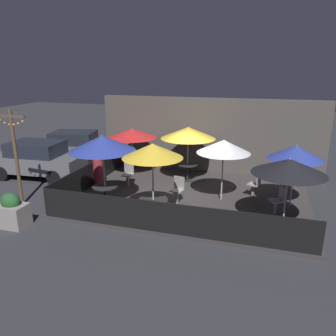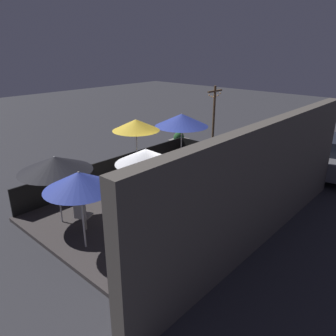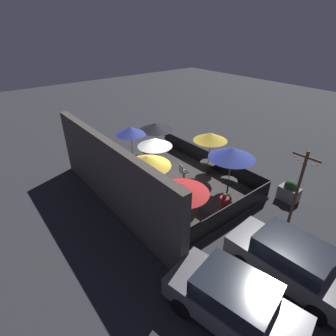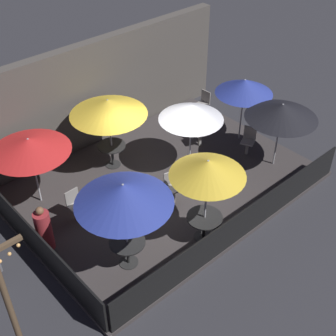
{
  "view_description": "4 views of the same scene",
  "coord_description": "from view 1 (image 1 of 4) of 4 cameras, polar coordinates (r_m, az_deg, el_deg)",
  "views": [
    {
      "loc": [
        2.48,
        -11.19,
        4.69
      ],
      "look_at": [
        -0.81,
        -0.31,
        1.24
      ],
      "focal_mm": 35.0,
      "sensor_mm": 36.0,
      "label": 1
    },
    {
      "loc": [
        7.56,
        6.77,
        5.23
      ],
      "look_at": [
        -0.14,
        -0.23,
        1.31
      ],
      "focal_mm": 35.0,
      "sensor_mm": 36.0,
      "label": 2
    },
    {
      "loc": [
        -9.38,
        7.49,
        7.69
      ],
      "look_at": [
        -0.4,
        0.32,
        1.29
      ],
      "focal_mm": 28.0,
      "sensor_mm": 36.0,
      "label": 3
    },
    {
      "loc": [
        -7.02,
        -8.05,
        8.96
      ],
      "look_at": [
        -0.12,
        -0.38,
        0.96
      ],
      "focal_mm": 50.0,
      "sensor_mm": 36.0,
      "label": 4
    }
  ],
  "objects": [
    {
      "name": "patio_umbrella_1",
      "position": [
        9.65,
        -2.71,
        3.0
      ],
      "size": [
        1.82,
        1.82,
        2.48
      ],
      "color": "#B2B2B7",
      "rests_on": "patio_deck"
    },
    {
      "name": "building_wall",
      "position": [
        14.98,
        7.01,
        5.39
      ],
      "size": [
        10.01,
        0.36,
        3.47
      ],
      "color": "#4C4742",
      "rests_on": "ground_plane"
    },
    {
      "name": "patio_deck",
      "position": [
        12.36,
        4.04,
        -5.17
      ],
      "size": [
        8.41,
        6.12,
        0.12
      ],
      "color": "#383333",
      "rests_on": "ground_plane"
    },
    {
      "name": "patio_chair_1",
      "position": [
        13.75,
        20.82,
        -1.41
      ],
      "size": [
        0.42,
        0.42,
        0.94
      ],
      "rotation": [
        0.0,
        0.0,
        -3.09
      ],
      "color": "gray",
      "rests_on": "patio_deck"
    },
    {
      "name": "patio_chair_2",
      "position": [
        11.51,
        1.69,
        -3.67
      ],
      "size": [
        0.48,
        0.48,
        0.96
      ],
      "rotation": [
        0.0,
        0.0,
        -1.79
      ],
      "color": "gray",
      "rests_on": "patio_deck"
    },
    {
      "name": "planter_box",
      "position": [
        11.24,
        -25.55,
        -6.87
      ],
      "size": [
        0.93,
        0.65,
        1.09
      ],
      "color": "gray",
      "rests_on": "ground_plane"
    },
    {
      "name": "fence_side_left",
      "position": [
        13.64,
        -13.21,
        -1.06
      ],
      "size": [
        0.05,
        5.92,
        0.95
      ],
      "color": "black",
      "rests_on": "patio_deck"
    },
    {
      "name": "patio_umbrella_0",
      "position": [
        13.46,
        3.53,
        6.14
      ],
      "size": [
        2.26,
        2.26,
        2.31
      ],
      "color": "#B2B2B7",
      "rests_on": "patio_deck"
    },
    {
      "name": "patio_umbrella_4",
      "position": [
        11.57,
        9.67,
        3.7
      ],
      "size": [
        1.88,
        1.88,
        2.21
      ],
      "color": "#B2B2B7",
      "rests_on": "patio_deck"
    },
    {
      "name": "light_post",
      "position": [
        12.42,
        -25.03,
        2.45
      ],
      "size": [
        1.1,
        0.12,
        3.43
      ],
      "color": "brown",
      "rests_on": "ground_plane"
    },
    {
      "name": "dining_table_1",
      "position": [
        10.19,
        -2.58,
        -6.26
      ],
      "size": [
        0.91,
        0.91,
        0.72
      ],
      "color": "black",
      "rests_on": "patio_deck"
    },
    {
      "name": "dining_table_2",
      "position": [
        11.45,
        -10.9,
        -3.82
      ],
      "size": [
        0.87,
        0.87,
        0.74
      ],
      "color": "black",
      "rests_on": "patio_deck"
    },
    {
      "name": "patron_0",
      "position": [
        13.47,
        -12.03,
        -0.63
      ],
      "size": [
        0.45,
        0.45,
        1.35
      ],
      "rotation": [
        0.0,
        0.0,
        6.14
      ],
      "color": "maroon",
      "rests_on": "patio_deck"
    },
    {
      "name": "patio_chair_4",
      "position": [
        12.49,
        14.97,
        -2.68
      ],
      "size": [
        0.52,
        0.52,
        0.93
      ],
      "rotation": [
        0.0,
        0.0,
        2.78
      ],
      "color": "gray",
      "rests_on": "patio_deck"
    },
    {
      "name": "parked_car_0",
      "position": [
        15.71,
        -21.82,
        1.48
      ],
      "size": [
        4.19,
        2.01,
        1.62
      ],
      "rotation": [
        0.0,
        0.0,
        0.07
      ],
      "color": "#5B5B60",
      "rests_on": "ground_plane"
    },
    {
      "name": "patio_umbrella_2",
      "position": [
        10.99,
        -11.37,
        4.22
      ],
      "size": [
        2.21,
        2.21,
        2.49
      ],
      "color": "#B2B2B7",
      "rests_on": "patio_deck"
    },
    {
      "name": "ground_plane",
      "position": [
        12.38,
        4.04,
        -5.43
      ],
      "size": [
        60.0,
        60.0,
        0.0
      ],
      "primitive_type": "plane",
      "color": "#2D2D33"
    },
    {
      "name": "patio_chair_0",
      "position": [
        13.33,
        -6.95,
        -0.98
      ],
      "size": [
        0.41,
        0.41,
        0.93
      ],
      "rotation": [
        0.0,
        0.0,
        -1.54
      ],
      "color": "gray",
      "rests_on": "patio_deck"
    },
    {
      "name": "fence_front",
      "position": [
        9.47,
        -0.03,
        -8.75
      ],
      "size": [
        8.21,
        0.05,
        0.95
      ],
      "color": "black",
      "rests_on": "patio_deck"
    },
    {
      "name": "patio_umbrella_3",
      "position": [
        14.3,
        -6.34,
        6.03
      ],
      "size": [
        2.16,
        2.16,
        2.1
      ],
      "color": "#B2B2B7",
      "rests_on": "patio_deck"
    },
    {
      "name": "parked_car_1",
      "position": [
        17.61,
        -16.01,
        3.6
      ],
      "size": [
        4.14,
        2.46,
        1.62
      ],
      "rotation": [
        0.0,
        0.0,
        0.21
      ],
      "color": "#5B5B60",
      "rests_on": "ground_plane"
    },
    {
      "name": "patio_chair_3",
      "position": [
        11.29,
        18.59,
        -5.18
      ],
      "size": [
        0.53,
        0.53,
        0.92
      ],
      "rotation": [
        0.0,
        0.0,
        -2.71
      ],
      "color": "gray",
      "rests_on": "patio_deck"
    },
    {
      "name": "patio_umbrella_6",
      "position": [
        9.98,
        20.34,
        0.26
      ],
      "size": [
        2.13,
        2.13,
        2.12
      ],
      "color": "#B2B2B7",
      "rests_on": "patio_deck"
    },
    {
      "name": "dining_table_0",
      "position": [
        13.81,
        3.42,
        0.1
      ],
      "size": [
        0.85,
        0.85,
        0.75
      ],
      "color": "black",
      "rests_on": "patio_deck"
    },
    {
      "name": "patio_umbrella_5",
      "position": [
        11.59,
        21.37,
        2.55
      ],
      "size": [
        1.82,
        1.82,
        2.17
      ],
      "color": "#B2B2B7",
      "rests_on": "patio_deck"
    }
  ]
}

